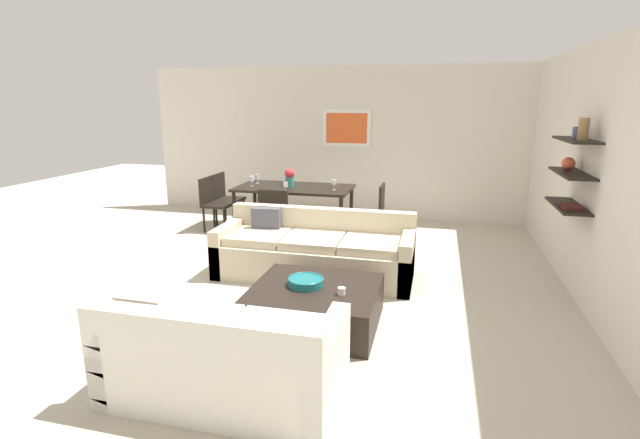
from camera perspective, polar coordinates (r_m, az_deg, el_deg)
name	(u,v)px	position (r m, az deg, el deg)	size (l,w,h in m)	color
ground_plane	(300,284)	(5.55, -2.41, -7.90)	(18.00, 18.00, 0.00)	#BCB29E
back_wall_unit	(371,143)	(8.57, 6.21, 9.21)	(8.40, 0.09, 2.70)	silver
right_wall_shelf_unit	(586,172)	(5.78, 29.64, 5.03)	(0.34, 8.20, 2.70)	silver
sofa_beige	(315,253)	(5.73, -0.67, -4.06)	(2.36, 0.90, 0.78)	beige
loveseat_white	(224,358)	(3.58, -11.68, -16.22)	(1.66, 0.90, 0.78)	silver
coffee_table	(315,305)	(4.55, -0.58, -10.43)	(1.19, 1.07, 0.38)	black
decorative_bowl	(306,281)	(4.50, -1.74, -7.53)	(0.34, 0.34, 0.08)	#19666B
candle_jar	(342,291)	(4.31, 2.65, -8.70)	(0.07, 0.07, 0.07)	silver
dining_table	(294,191)	(7.59, -3.17, 3.52)	(1.85, 0.99, 0.75)	black
dining_chair_left_near	(213,200)	(7.91, -12.88, 2.31)	(0.44, 0.44, 0.88)	black
dining_chair_foot	(276,214)	(6.78, -5.40, 0.65)	(0.44, 0.44, 0.88)	black
dining_chair_left_far	(225,195)	(8.30, -11.50, 2.93)	(0.44, 0.44, 0.88)	black
dining_chair_right_near	(374,209)	(7.13, 6.59, 1.28)	(0.44, 0.44, 0.88)	black
wine_glass_left_near	(251,179)	(7.67, -8.36, 4.92)	(0.08, 0.08, 0.17)	silver
wine_glass_right_near	(334,182)	(7.26, 1.70, 4.53)	(0.08, 0.08, 0.16)	silver
wine_glass_foot	(286,185)	(7.15, -4.22, 4.22)	(0.07, 0.07, 0.15)	silver
wine_glass_left_far	(257,177)	(7.90, -7.69, 5.14)	(0.06, 0.06, 0.16)	silver
centerpiece_vase	(290,177)	(7.63, -3.72, 5.22)	(0.16, 0.16, 0.28)	teal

